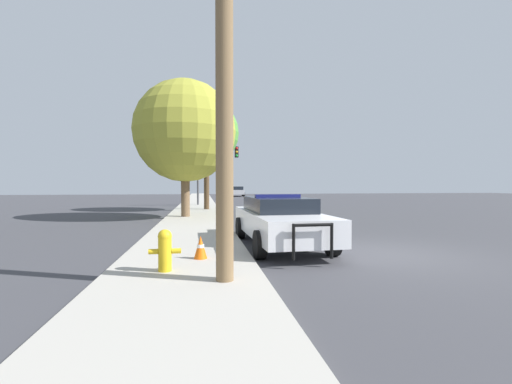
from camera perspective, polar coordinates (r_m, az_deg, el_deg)
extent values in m
plane|color=#3D3D42|center=(9.58, 21.17, -9.64)|extent=(110.00, 110.00, 0.00)
cube|color=#ADA89E|center=(8.32, -11.48, -10.79)|extent=(3.00, 110.00, 0.13)
cube|color=white|center=(10.05, 4.01, -5.15)|extent=(2.08, 5.27, 0.65)
cube|color=black|center=(10.25, 3.64, -2.04)|extent=(1.73, 2.76, 0.41)
cylinder|color=black|center=(8.88, 12.64, -8.15)|extent=(0.26, 0.71, 0.70)
cylinder|color=black|center=(8.32, 0.61, -8.75)|extent=(0.26, 0.71, 0.70)
cylinder|color=black|center=(11.88, 6.37, -5.73)|extent=(0.26, 0.71, 0.70)
cylinder|color=black|center=(11.47, -2.64, -5.98)|extent=(0.26, 0.71, 0.70)
cylinder|color=black|center=(7.64, 12.50, -7.94)|extent=(0.07, 0.07, 0.77)
cylinder|color=black|center=(7.35, 6.28, -8.29)|extent=(0.07, 0.07, 0.77)
cylinder|color=black|center=(7.44, 9.46, -5.44)|extent=(0.91, 0.10, 0.07)
cube|color=navy|center=(10.24, 3.64, -0.63)|extent=(1.38, 0.25, 0.09)
cube|color=navy|center=(10.33, 9.18, -4.81)|extent=(0.14, 3.75, 0.18)
cylinder|color=gold|center=(6.91, -14.93, -10.04)|extent=(0.25, 0.25, 0.64)
sphere|color=gold|center=(6.85, -14.95, -7.14)|extent=(0.27, 0.27, 0.27)
cylinder|color=gold|center=(6.92, -16.74, -9.49)|extent=(0.18, 0.10, 0.10)
cylinder|color=gold|center=(6.88, -13.13, -9.54)|extent=(0.18, 0.10, 0.10)
cylinder|color=brown|center=(6.43, -5.30, 23.77)|extent=(0.31, 0.31, 8.26)
cylinder|color=#424247|center=(28.38, -9.66, 2.90)|extent=(0.16, 0.16, 4.95)
cylinder|color=#424247|center=(28.57, -6.46, 7.58)|extent=(3.18, 0.11, 0.11)
cube|color=black|center=(28.64, -3.26, 6.66)|extent=(0.30, 0.24, 0.90)
sphere|color=red|center=(28.54, -3.23, 7.29)|extent=(0.20, 0.20, 0.20)
sphere|color=orange|center=(28.51, -3.23, 6.69)|extent=(0.20, 0.20, 0.20)
sphere|color=green|center=(28.48, -3.23, 6.09)|extent=(0.20, 0.20, 0.20)
cube|color=#B7B7BC|center=(50.85, -3.08, 0.00)|extent=(1.85, 4.38, 0.65)
cube|color=black|center=(50.63, -3.06, 0.64)|extent=(1.54, 2.30, 0.50)
cylinder|color=black|center=(52.14, -4.11, -0.32)|extent=(0.26, 0.66, 0.65)
cylinder|color=black|center=(52.26, -2.27, -0.32)|extent=(0.26, 0.66, 0.65)
cylinder|color=black|center=(49.47, -3.94, -0.41)|extent=(0.26, 0.66, 0.65)
cylinder|color=black|center=(49.59, -2.00, -0.41)|extent=(0.26, 0.66, 0.65)
cylinder|color=#4C3823|center=(23.15, -8.24, 2.01)|extent=(0.35, 0.35, 3.93)
sphere|color=#4C8E38|center=(23.41, -8.27, 9.76)|extent=(4.34, 4.34, 4.34)
cylinder|color=brown|center=(18.11, -11.69, 0.70)|extent=(0.45, 0.45, 2.98)
sphere|color=#999933|center=(18.32, -11.73, 9.93)|extent=(5.26, 5.26, 5.26)
cone|color=orange|center=(7.89, -9.23, -9.06)|extent=(0.30, 0.30, 0.52)
cylinder|color=white|center=(7.88, -9.23, -8.87)|extent=(0.17, 0.17, 0.07)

